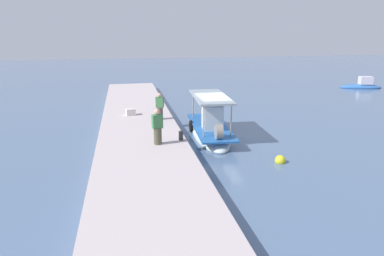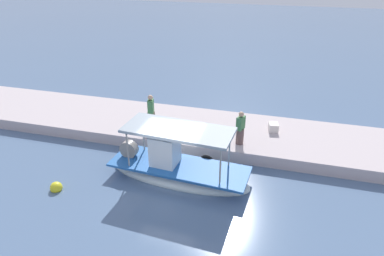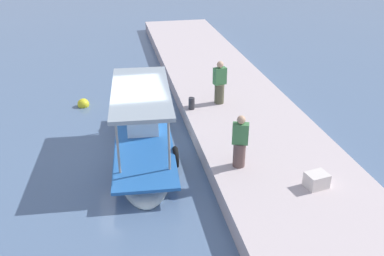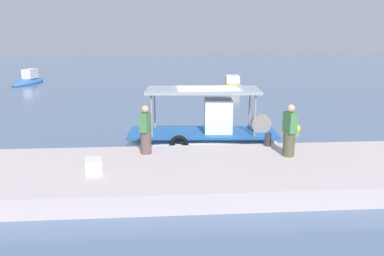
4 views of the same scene
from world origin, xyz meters
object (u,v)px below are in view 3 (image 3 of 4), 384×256
object	(u,v)px
fisherman_by_crate	(220,84)
fisherman_near_bollard	(240,144)
mooring_bollard	(192,103)
marker_buoy	(83,104)
cargo_crate	(317,180)
main_fishing_boat	(144,142)

from	to	relation	value
fisherman_by_crate	fisherman_near_bollard	bearing A→B (deg)	172.37
mooring_bollard	marker_buoy	size ratio (longest dim) A/B	0.93
fisherman_near_bollard	cargo_crate	distance (m)	2.40
main_fishing_boat	fisherman_by_crate	distance (m)	4.25
cargo_crate	fisherman_near_bollard	bearing A→B (deg)	50.33
main_fishing_boat	mooring_bollard	xyz separation A→B (m)	(2.08, -2.10, 0.40)
main_fishing_boat	marker_buoy	world-z (taller)	main_fishing_boat
fisherman_by_crate	mooring_bollard	bearing A→B (deg)	107.43
fisherman_near_bollard	cargo_crate	xyz separation A→B (m)	(-1.49, -1.80, -0.55)
fisherman_by_crate	mooring_bollard	size ratio (longest dim) A/B	3.74
fisherman_by_crate	cargo_crate	xyz separation A→B (m)	(-6.29, -1.16, -0.59)
cargo_crate	main_fishing_boat	bearing A→B (deg)	49.56
marker_buoy	mooring_bollard	bearing A→B (deg)	-120.01
marker_buoy	fisherman_near_bollard	bearing A→B (deg)	-144.58
main_fishing_boat	mooring_bollard	size ratio (longest dim) A/B	13.66
fisherman_near_bollard	mooring_bollard	distance (m)	4.48
marker_buoy	main_fishing_boat	bearing A→B (deg)	-154.02
fisherman_by_crate	marker_buoy	bearing A→B (deg)	69.14
main_fishing_boat	fisherman_by_crate	xyz separation A→B (m)	(2.47, -3.33, 0.96)
fisherman_by_crate	mooring_bollard	xyz separation A→B (m)	(-0.39, 1.23, -0.56)
mooring_bollard	marker_buoy	xyz separation A→B (m)	(2.51, 4.34, -0.73)
mooring_bollard	fisherman_near_bollard	bearing A→B (deg)	-172.47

